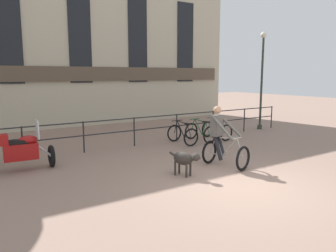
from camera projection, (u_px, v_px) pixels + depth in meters
name	position (u px, v px, depth m)	size (l,w,h in m)	color
ground_plane	(239.00, 186.00, 7.61)	(60.00, 60.00, 0.00)	#8E7060
canal_railing	(134.00, 127.00, 11.78)	(15.05, 0.05, 1.05)	#232326
building_facade	(78.00, 45.00, 16.04)	(18.00, 0.72, 8.03)	#BCB299
cyclist_with_bike	(222.00, 140.00, 9.17)	(0.94, 1.30, 1.70)	black
dog	(185.00, 159.00, 8.31)	(0.47, 0.93, 0.65)	#332D28
parked_motorcycle	(20.00, 150.00, 8.75)	(1.71, 0.73, 1.35)	black
parked_bicycle_near_lamp	(183.00, 134.00, 12.21)	(0.67, 1.12, 0.86)	black
parked_bicycle_mid_left	(200.00, 132.00, 12.68)	(0.73, 1.15, 0.86)	black
parked_bicycle_mid_right	(217.00, 130.00, 13.14)	(0.70, 1.13, 0.86)	black
street_lamp	(262.00, 76.00, 15.22)	(0.28, 0.28, 4.49)	#2D382D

